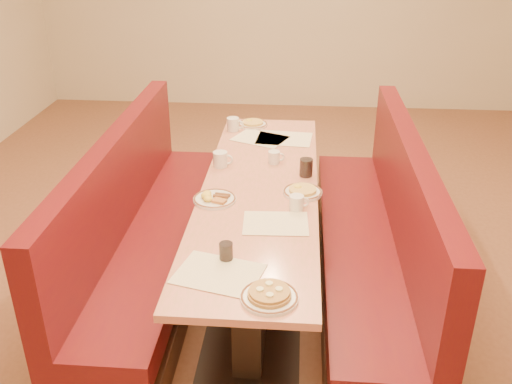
# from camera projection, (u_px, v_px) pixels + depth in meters

# --- Properties ---
(ground) EXTENTS (8.00, 8.00, 0.00)m
(ground) POSITION_uv_depth(u_px,v_px,m) (259.00, 289.00, 3.79)
(ground) COLOR #9E6647
(ground) RESTS_ON ground
(diner_table) EXTENTS (0.70, 2.50, 0.75)m
(diner_table) POSITION_uv_depth(u_px,v_px,m) (259.00, 241.00, 3.63)
(diner_table) COLOR black
(diner_table) RESTS_ON ground
(booth_left) EXTENTS (0.55, 2.50, 1.05)m
(booth_left) POSITION_uv_depth(u_px,v_px,m) (147.00, 238.00, 3.68)
(booth_left) COLOR #4C3326
(booth_left) RESTS_ON ground
(booth_right) EXTENTS (0.55, 2.50, 1.05)m
(booth_right) POSITION_uv_depth(u_px,v_px,m) (375.00, 247.00, 3.58)
(booth_right) COLOR #4C3326
(booth_right) RESTS_ON ground
(placemat_near_left) EXTENTS (0.44, 0.38, 0.00)m
(placemat_near_left) POSITION_uv_depth(u_px,v_px,m) (219.00, 274.00, 2.63)
(placemat_near_left) COLOR #F4E1BF
(placemat_near_left) RESTS_ON diner_table
(placemat_near_right) EXTENTS (0.36, 0.28, 0.00)m
(placemat_near_right) POSITION_uv_depth(u_px,v_px,m) (276.00, 223.00, 3.06)
(placemat_near_right) COLOR #F4E1BF
(placemat_near_right) RESTS_ON diner_table
(placemat_far_left) EXTENTS (0.45, 0.40, 0.00)m
(placemat_far_left) POSITION_uv_depth(u_px,v_px,m) (260.00, 138.00, 4.19)
(placemat_far_left) COLOR #F4E1BF
(placemat_far_left) RESTS_ON diner_table
(placemat_far_right) EXTENTS (0.42, 0.33, 0.00)m
(placemat_far_right) POSITION_uv_depth(u_px,v_px,m) (284.00, 138.00, 4.19)
(placemat_far_right) COLOR #F4E1BF
(placemat_far_right) RESTS_ON diner_table
(pancake_plate) EXTENTS (0.25, 0.25, 0.06)m
(pancake_plate) POSITION_uv_depth(u_px,v_px,m) (269.00, 295.00, 2.46)
(pancake_plate) COLOR silver
(pancake_plate) RESTS_ON diner_table
(eggs_plate) EXTENTS (0.25, 0.25, 0.05)m
(eggs_plate) POSITION_uv_depth(u_px,v_px,m) (214.00, 198.00, 3.29)
(eggs_plate) COLOR silver
(eggs_plate) RESTS_ON diner_table
(extra_plate_mid) EXTENTS (0.23, 0.23, 0.05)m
(extra_plate_mid) POSITION_uv_depth(u_px,v_px,m) (302.00, 191.00, 3.38)
(extra_plate_mid) COLOR silver
(extra_plate_mid) RESTS_ON diner_table
(extra_plate_far) EXTENTS (0.23, 0.23, 0.05)m
(extra_plate_far) POSITION_uv_depth(u_px,v_px,m) (253.00, 124.00, 4.44)
(extra_plate_far) COLOR silver
(extra_plate_far) RESTS_ON diner_table
(coffee_mug_a) EXTENTS (0.11, 0.08, 0.09)m
(coffee_mug_a) POSITION_uv_depth(u_px,v_px,m) (297.00, 203.00, 3.18)
(coffee_mug_a) COLOR silver
(coffee_mug_a) RESTS_ON diner_table
(coffee_mug_b) EXTENTS (0.13, 0.09, 0.10)m
(coffee_mug_b) POSITION_uv_depth(u_px,v_px,m) (221.00, 159.00, 3.72)
(coffee_mug_b) COLOR silver
(coffee_mug_b) RESTS_ON diner_table
(coffee_mug_c) EXTENTS (0.11, 0.08, 0.08)m
(coffee_mug_c) POSITION_uv_depth(u_px,v_px,m) (275.00, 157.00, 3.77)
(coffee_mug_c) COLOR silver
(coffee_mug_c) RESTS_ON diner_table
(coffee_mug_d) EXTENTS (0.13, 0.09, 0.10)m
(coffee_mug_d) POSITION_uv_depth(u_px,v_px,m) (233.00, 124.00, 4.33)
(coffee_mug_d) COLOR silver
(coffee_mug_d) RESTS_ON diner_table
(soda_tumbler_near) EXTENTS (0.07, 0.07, 0.09)m
(soda_tumbler_near) POSITION_uv_depth(u_px,v_px,m) (226.00, 252.00, 2.73)
(soda_tumbler_near) COLOR black
(soda_tumbler_near) RESTS_ON diner_table
(soda_tumbler_mid) EXTENTS (0.08, 0.08, 0.11)m
(soda_tumbler_mid) POSITION_uv_depth(u_px,v_px,m) (306.00, 168.00, 3.59)
(soda_tumbler_mid) COLOR black
(soda_tumbler_mid) RESTS_ON diner_table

